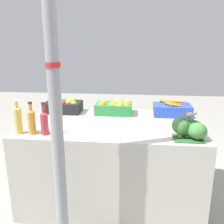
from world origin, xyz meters
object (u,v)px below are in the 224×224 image
object	(u,v)px
juice_bottle_ruby	(44,122)
broccoli_pile	(190,128)
support_pole	(53,69)
carrot_crate	(172,109)
juice_bottle_golden	(18,119)
apple_crate	(65,106)
orange_crate	(114,107)
juice_bottle_amber	(31,121)
sparrow_bird	(190,115)

from	to	relation	value
juice_bottle_ruby	broccoli_pile	bearing A→B (deg)	1.77
support_pole	carrot_crate	bearing A→B (deg)	49.10
juice_bottle_golden	support_pole	bearing A→B (deg)	-37.79
apple_crate	broccoli_pile	xyz separation A→B (m)	(1.16, -0.63, 0.02)
orange_crate	juice_bottle_amber	size ratio (longest dim) A/B	1.40
juice_bottle_golden	juice_bottle_ruby	bearing A→B (deg)	0.00
juice_bottle_golden	juice_bottle_amber	xyz separation A→B (m)	(0.11, 0.00, -0.01)
support_pole	apple_crate	size ratio (longest dim) A/B	7.19
apple_crate	orange_crate	xyz separation A→B (m)	(0.53, -0.01, 0.00)
support_pole	broccoli_pile	bearing A→B (deg)	22.01
apple_crate	orange_crate	bearing A→B (deg)	-0.91
carrot_crate	juice_bottle_ruby	distance (m)	1.26
carrot_crate	sparrow_bird	size ratio (longest dim) A/B	2.71
orange_crate	juice_bottle_golden	bearing A→B (deg)	-137.31
juice_bottle_golden	juice_bottle_amber	bearing A→B (deg)	0.00
orange_crate	apple_crate	bearing A→B (deg)	179.09
orange_crate	broccoli_pile	size ratio (longest dim) A/B	1.43
orange_crate	juice_bottle_ruby	distance (m)	0.82
juice_bottle_ruby	orange_crate	bearing A→B (deg)	53.02
support_pole	juice_bottle_ruby	xyz separation A→B (m)	(-0.21, 0.33, -0.45)
apple_crate	juice_bottle_amber	distance (m)	0.67
carrot_crate	juice_bottle_golden	world-z (taller)	juice_bottle_golden
orange_crate	juice_bottle_golden	distance (m)	0.97
apple_crate	sparrow_bird	distance (m)	1.32
apple_crate	sparrow_bird	world-z (taller)	sparrow_bird
carrot_crate	juice_bottle_ruby	bearing A→B (deg)	-148.49
support_pole	carrot_crate	xyz separation A→B (m)	(0.86, 0.99, -0.49)
apple_crate	juice_bottle_amber	xyz separation A→B (m)	(-0.07, -0.66, 0.05)
support_pole	sparrow_bird	distance (m)	1.03
juice_bottle_ruby	carrot_crate	bearing A→B (deg)	31.51
apple_crate	broccoli_pile	distance (m)	1.32
juice_bottle_ruby	sparrow_bird	bearing A→B (deg)	0.70
orange_crate	juice_bottle_ruby	xyz separation A→B (m)	(-0.49, -0.65, 0.04)
carrot_crate	juice_bottle_golden	xyz separation A→B (m)	(-1.29, -0.66, 0.06)
orange_crate	juice_bottle_golden	world-z (taller)	juice_bottle_golden
support_pole	sparrow_bird	size ratio (longest dim) A/B	19.51
orange_crate	juice_bottle_amber	xyz separation A→B (m)	(-0.60, -0.65, 0.05)
juice_bottle_amber	sparrow_bird	bearing A→B (deg)	0.64
carrot_crate	apple_crate	bearing A→B (deg)	179.87
support_pole	sparrow_bird	bearing A→B (deg)	21.19
juice_bottle_golden	sparrow_bird	world-z (taller)	juice_bottle_golden
carrot_crate	juice_bottle_golden	size ratio (longest dim) A/B	1.34
juice_bottle_golden	juice_bottle_amber	size ratio (longest dim) A/B	1.04
juice_bottle_amber	apple_crate	bearing A→B (deg)	83.84
juice_bottle_golden	orange_crate	bearing A→B (deg)	42.69
juice_bottle_golden	sparrow_bird	bearing A→B (deg)	0.59
juice_bottle_amber	orange_crate	bearing A→B (deg)	47.60
apple_crate	juice_bottle_golden	size ratio (longest dim) A/B	1.34
apple_crate	orange_crate	world-z (taller)	apple_crate
orange_crate	juice_bottle_golden	size ratio (longest dim) A/B	1.34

